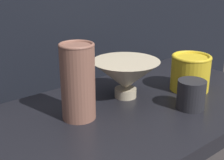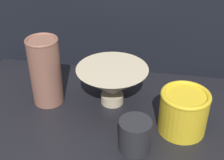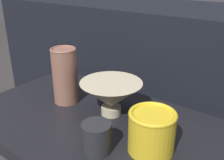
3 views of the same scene
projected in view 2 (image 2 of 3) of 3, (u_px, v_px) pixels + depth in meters
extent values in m
cube|color=black|center=(108.00, 121.00, 0.82)|extent=(0.83, 0.47, 0.04)
cylinder|color=black|center=(19.00, 121.00, 1.16)|extent=(0.04, 0.04, 0.40)
cube|color=black|center=(132.00, 51.00, 1.30)|extent=(1.82, 0.50, 0.72)
cylinder|color=#C1B293|center=(111.00, 98.00, 0.85)|extent=(0.06, 0.06, 0.03)
cone|color=#C1B293|center=(111.00, 82.00, 0.82)|extent=(0.19, 0.19, 0.08)
cylinder|color=brown|center=(46.00, 72.00, 0.82)|extent=(0.08, 0.08, 0.18)
torus|color=brown|center=(41.00, 40.00, 0.77)|extent=(0.08, 0.08, 0.01)
cylinder|color=gold|center=(183.00, 113.00, 0.74)|extent=(0.11, 0.11, 0.10)
torus|color=gold|center=(186.00, 95.00, 0.71)|extent=(0.12, 0.12, 0.01)
cylinder|color=#232328|center=(135.00, 135.00, 0.69)|extent=(0.07, 0.07, 0.08)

